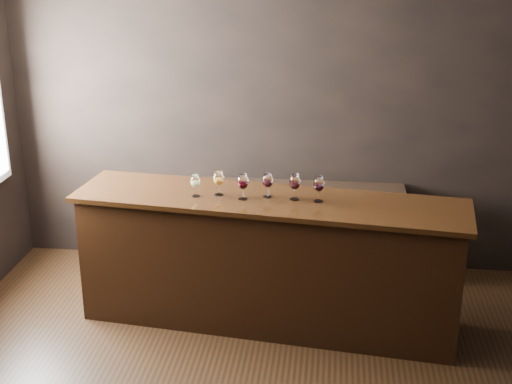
# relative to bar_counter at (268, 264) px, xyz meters

# --- Properties ---
(room_shell) EXTENTS (5.02, 4.52, 2.81)m
(room_shell) POSITION_rel_bar_counter_xyz_m (-0.35, -0.91, 1.27)
(room_shell) COLOR black
(room_shell) RESTS_ON ground
(bar_counter) EXTENTS (3.15, 1.04, 1.08)m
(bar_counter) POSITION_rel_bar_counter_xyz_m (0.00, 0.00, 0.00)
(bar_counter) COLOR black
(bar_counter) RESTS_ON ground
(bar_top) EXTENTS (3.26, 1.12, 0.04)m
(bar_top) POSITION_rel_bar_counter_xyz_m (0.00, 0.00, 0.56)
(bar_top) COLOR black
(bar_top) RESTS_ON bar_counter
(back_bar_shelf) EXTENTS (2.44, 0.40, 0.88)m
(back_bar_shelf) POSITION_rel_bar_counter_xyz_m (-0.03, 1.01, -0.10)
(back_bar_shelf) COLOR black
(back_bar_shelf) RESTS_ON ground
(glass_white) EXTENTS (0.08, 0.08, 0.18)m
(glass_white) POSITION_rel_bar_counter_xyz_m (-0.59, -0.02, 0.71)
(glass_white) COLOR white
(glass_white) RESTS_ON bar_top
(glass_amber) EXTENTS (0.09, 0.09, 0.20)m
(glass_amber) POSITION_rel_bar_counter_xyz_m (-0.41, 0.04, 0.72)
(glass_amber) COLOR white
(glass_amber) RESTS_ON bar_top
(glass_red_a) EXTENTS (0.09, 0.09, 0.21)m
(glass_red_a) POSITION_rel_bar_counter_xyz_m (-0.20, -0.04, 0.72)
(glass_red_a) COLOR white
(glass_red_a) RESTS_ON bar_top
(glass_red_b) EXTENTS (0.09, 0.09, 0.20)m
(glass_red_b) POSITION_rel_bar_counter_xyz_m (-0.01, 0.03, 0.72)
(glass_red_b) COLOR white
(glass_red_b) RESTS_ON bar_top
(glass_red_c) EXTENTS (0.09, 0.09, 0.21)m
(glass_red_c) POSITION_rel_bar_counter_xyz_m (0.21, 0.00, 0.72)
(glass_red_c) COLOR white
(glass_red_c) RESTS_ON bar_top
(glass_red_d) EXTENTS (0.09, 0.09, 0.21)m
(glass_red_d) POSITION_rel_bar_counter_xyz_m (0.40, -0.02, 0.72)
(glass_red_d) COLOR white
(glass_red_d) RESTS_ON bar_top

